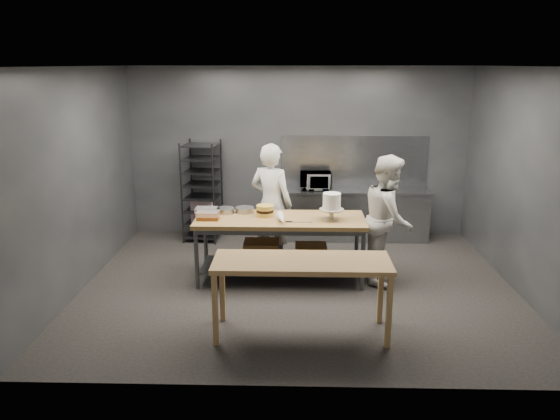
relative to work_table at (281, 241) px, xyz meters
The scene contains 16 objects.
ground 0.67m from the work_table, 45.21° to the right, with size 6.00×6.00×0.00m, color black.
back_wall 2.44m from the work_table, 83.65° to the left, with size 6.00×0.04×3.00m, color #4C4F54.
work_table is the anchor object (origin of this frame).
near_counter 1.70m from the work_table, 80.50° to the right, with size 2.00×0.70×0.90m.
back_counter 2.30m from the work_table, 57.04° to the left, with size 2.60×0.60×0.90m.
splashback_panel 2.67m from the work_table, 60.70° to the left, with size 2.60×0.02×0.90m, color slate.
speed_rack 2.36m from the work_table, 127.77° to the left, with size 0.66×0.71×1.75m.
chef_behind 0.81m from the work_table, 103.66° to the left, with size 0.69×0.45×1.88m, color white.
chef_right 1.56m from the work_table, ahead, with size 0.88×0.69×1.82m, color silver.
microwave 2.06m from the work_table, 73.97° to the left, with size 0.54×0.37×0.30m, color black.
frosted_cake_stand 0.92m from the work_table, ahead, with size 0.34×0.34×0.38m.
layer_cake 0.49m from the work_table, 159.56° to the left, with size 0.25×0.25×0.16m.
cake_pans 0.91m from the work_table, 162.46° to the left, with size 0.76×0.32×0.07m.
piping_bag 0.49m from the work_table, 86.54° to the right, with size 0.12×0.12×0.38m, color white.
offset_spatula 0.46m from the work_table, 46.86° to the right, with size 0.36×0.02×0.02m.
pastry_clamshells 1.13m from the work_table, behind, with size 0.37×0.44×0.11m.
Camera 1 is at (-0.06, -7.17, 3.04)m, focal length 35.00 mm.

